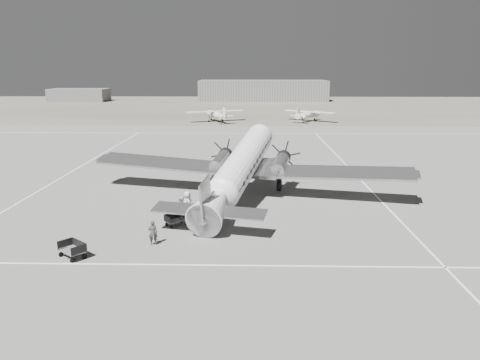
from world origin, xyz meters
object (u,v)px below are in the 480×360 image
shed_secondary (79,95)px  dc3_airliner (241,168)px  baggage_cart_far (72,250)px  ramp_agent (182,209)px  light_plane_right (309,116)px  hangar_main (263,90)px  ground_crew (153,233)px  baggage_cart_near (176,220)px  passenger (188,204)px  light_plane_left (216,116)px

shed_secondary → dc3_airliner: (55.27, -115.62, 0.71)m
baggage_cart_far → ramp_agent: bearing=91.9°
shed_secondary → baggage_cart_far: 136.05m
light_plane_right → hangar_main: bearing=132.1°
hangar_main → ramp_agent: (-8.84, -126.27, -2.39)m
hangar_main → baggage_cart_far: (-14.27, -133.13, -2.82)m
baggage_cart_far → hangar_main: bearing=124.1°
hangar_main → ground_crew: 131.34m
baggage_cart_near → ground_crew: ground_crew is taller
shed_secondary → dc3_airliner: size_ratio=0.63×
ramp_agent → passenger: size_ratio=0.95×
shed_secondary → light_plane_right: (67.90, -57.21, -0.81)m
ramp_agent → baggage_cart_near: bearing=155.7°
shed_secondary → ramp_agent: 131.62m
light_plane_right → baggage_cart_near: bearing=-69.7°
light_plane_left → ground_crew: size_ratio=7.62×
light_plane_right → baggage_cart_far: light_plane_right is taller
hangar_main → shed_secondary: (-60.00, -5.00, -1.30)m
shed_secondary → light_plane_right: size_ratio=1.56×
baggage_cart_far → ground_crew: 4.83m
shed_secondary → ground_crew: shed_secondary is taller
passenger → baggage_cart_far: bearing=158.1°
baggage_cart_near → ground_crew: 3.70m
passenger → shed_secondary: bearing=36.7°
shed_secondary → ground_crew: 135.51m
ground_crew → passenger: size_ratio=0.83×
baggage_cart_near → ramp_agent: ramp_agent is taller
hangar_main → baggage_cart_near: (-9.10, -127.36, -2.87)m
shed_secondary → passenger: 130.68m
hangar_main → ramp_agent: size_ratio=22.98×
ground_crew → ramp_agent: ramp_agent is taller
hangar_main → light_plane_right: (7.90, -62.21, -2.11)m
dc3_airliner → ramp_agent: dc3_airliner is taller
light_plane_right → baggage_cart_near: light_plane_right is taller
light_plane_left → ground_crew: (1.03, -67.66, -0.46)m
baggage_cart_near → passenger: size_ratio=0.80×
baggage_cart_far → ground_crew: size_ratio=1.07×
baggage_cart_far → passenger: size_ratio=0.88×
passenger → dc3_airliner: bearing=-26.8°
baggage_cart_near → light_plane_left: bearing=53.8°
ramp_agent → light_plane_right: bearing=-25.7°
light_plane_right → ramp_agent: (-16.74, -64.06, -0.28)m
ramp_agent → hangar_main: bearing=-15.0°
dc3_airliner → light_plane_left: (-6.29, 57.34, -1.46)m
shed_secondary → baggage_cart_far: size_ratio=10.60×
baggage_cart_far → passenger: bearing=94.8°
dc3_airliner → light_plane_left: 57.70m
dc3_airliner → ramp_agent: bearing=-112.8°
shed_secondary → hangar_main: bearing=4.8°
hangar_main → light_plane_right: hangar_main is taller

